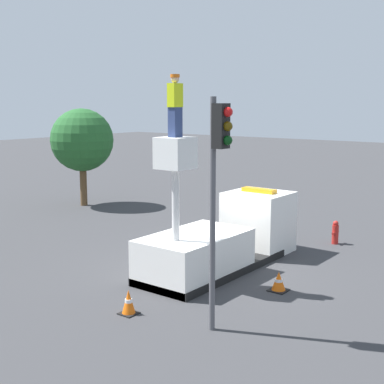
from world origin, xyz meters
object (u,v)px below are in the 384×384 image
(traffic_cone_rear, at_px, (129,303))
(bucket_truck, at_px, (224,240))
(traffic_cone_curbside, at_px, (279,282))
(traffic_light_pole, at_px, (218,169))
(tree_left_bg, at_px, (82,140))
(worker, at_px, (175,106))
(fire_hydrant, at_px, (335,233))

(traffic_cone_rear, bearing_deg, bucket_truck, 4.69)
(traffic_cone_rear, relative_size, traffic_cone_curbside, 1.14)
(traffic_light_pole, distance_m, tree_left_bg, 17.02)
(traffic_cone_rear, xyz_separation_m, tree_left_bg, (9.20, 12.25, 3.13))
(traffic_light_pole, distance_m, traffic_cone_curbside, 4.93)
(worker, bearing_deg, bucket_truck, 0.00)
(worker, relative_size, traffic_cone_rear, 2.71)
(bucket_truck, xyz_separation_m, traffic_cone_rear, (-4.89, -0.40, -0.59))
(bucket_truck, bearing_deg, traffic_light_pole, -147.49)
(fire_hydrant, bearing_deg, worker, 166.24)
(traffic_light_pole, bearing_deg, traffic_cone_rear, 102.47)
(bucket_truck, height_order, traffic_light_pole, traffic_light_pole)
(traffic_cone_rear, bearing_deg, traffic_light_pole, -77.53)
(bucket_truck, relative_size, fire_hydrant, 7.29)
(bucket_truck, xyz_separation_m, fire_hydrant, (4.94, -1.82, -0.45))
(traffic_light_pole, height_order, tree_left_bg, traffic_light_pole)
(traffic_light_pole, relative_size, fire_hydrant, 6.05)
(worker, xyz_separation_m, fire_hydrant, (7.43, -1.82, -4.83))
(bucket_truck, bearing_deg, fire_hydrant, -20.22)
(fire_hydrant, bearing_deg, traffic_cone_curbside, -172.35)
(worker, xyz_separation_m, traffic_light_pole, (-1.88, -2.78, -1.39))
(bucket_truck, distance_m, worker, 5.04)
(worker, distance_m, tree_left_bg, 13.78)
(traffic_cone_rear, height_order, traffic_cone_curbside, traffic_cone_rear)
(worker, relative_size, fire_hydrant, 1.92)
(worker, distance_m, traffic_cone_curbside, 5.84)
(worker, distance_m, fire_hydrant, 9.04)
(traffic_cone_rear, bearing_deg, traffic_cone_curbside, -29.81)
(traffic_light_pole, height_order, fire_hydrant, traffic_light_pole)
(traffic_cone_curbside, bearing_deg, traffic_light_pole, -177.20)
(bucket_truck, height_order, worker, worker)
(fire_hydrant, xyz_separation_m, traffic_cone_rear, (-9.83, 1.42, -0.14))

